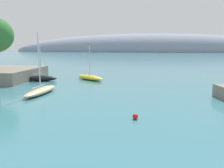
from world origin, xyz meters
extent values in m
cube|color=gray|center=(-28.59, 38.21, 1.16)|extent=(14.14, 14.65, 2.33)
ellipsoid|color=gray|center=(4.25, 234.57, 0.00)|extent=(289.88, 50.35, 36.62)
ellipsoid|color=#C6B284|center=(-14.06, 25.92, 0.45)|extent=(2.51, 8.41, 0.89)
cylinder|color=silver|center=(-14.06, 25.92, 4.90)|extent=(0.16, 0.16, 8.02)
cube|color=silver|center=(-14.08, 25.55, 1.24)|extent=(0.32, 3.74, 0.10)
ellipsoid|color=yellow|center=(-10.19, 40.47, 0.49)|extent=(7.43, 6.61, 0.98)
cylinder|color=silver|center=(-10.19, 40.47, 4.06)|extent=(0.16, 0.16, 6.16)
cube|color=silver|center=(-10.47, 40.70, 1.33)|extent=(2.85, 2.38, 0.10)
ellipsoid|color=black|center=(-19.44, 37.49, 0.55)|extent=(6.33, 2.63, 1.09)
cylinder|color=silver|center=(-19.44, 37.49, 4.20)|extent=(0.15, 0.15, 6.21)
cube|color=silver|center=(-19.71, 37.45, 1.44)|extent=(2.75, 0.47, 0.10)
sphere|color=red|center=(0.35, 16.37, 0.28)|extent=(0.55, 0.55, 0.55)
camera|label=1|loc=(1.27, -5.21, 7.18)|focal=36.69mm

